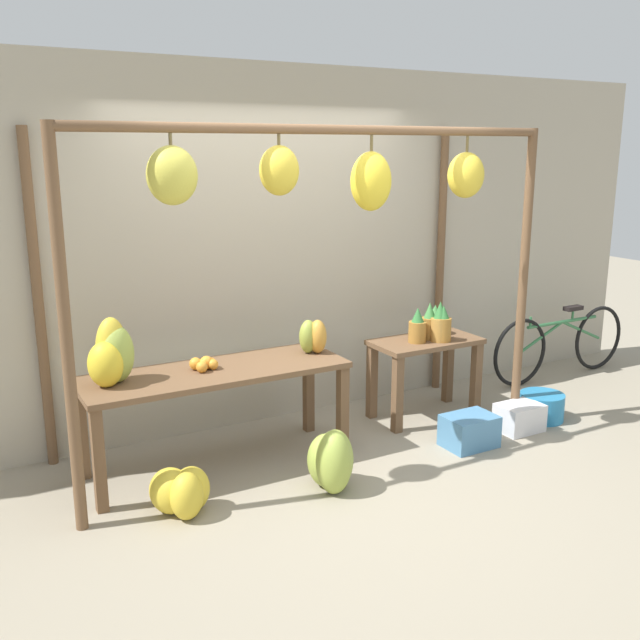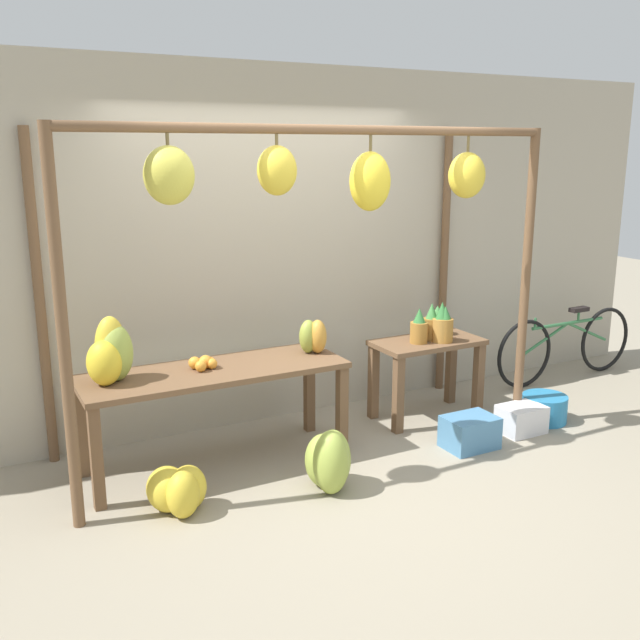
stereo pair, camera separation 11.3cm
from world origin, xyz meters
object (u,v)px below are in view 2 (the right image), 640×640
(parked_bicycle, at_px, (566,345))
(papaya_pile, at_px, (313,336))
(fruit_crate_purple, at_px, (521,419))
(banana_pile_on_table, at_px, (111,354))
(pineapple_cluster, at_px, (435,325))
(fruit_crate_white, at_px, (470,432))
(banana_pile_ground_left, at_px, (178,490))
(orange_pile, at_px, (204,363))
(blue_bucket, at_px, (544,408))
(banana_pile_ground_right, at_px, (329,461))

(parked_bicycle, xyz_separation_m, papaya_pile, (-2.85, -0.24, 0.49))
(fruit_crate_purple, bearing_deg, banana_pile_on_table, 168.81)
(pineapple_cluster, relative_size, parked_bicycle, 0.25)
(banana_pile_on_table, relative_size, fruit_crate_white, 1.12)
(banana_pile_on_table, height_order, banana_pile_ground_left, banana_pile_on_table)
(parked_bicycle, distance_m, papaya_pile, 2.90)
(banana_pile_on_table, distance_m, fruit_crate_white, 2.63)
(orange_pile, bearing_deg, pineapple_cluster, 0.50)
(blue_bucket, bearing_deg, banana_pile_ground_left, -178.72)
(blue_bucket, distance_m, papaya_pile, 2.06)
(pineapple_cluster, distance_m, banana_pile_ground_left, 2.48)
(banana_pile_on_table, height_order, blue_bucket, banana_pile_on_table)
(fruit_crate_white, bearing_deg, parked_bicycle, 24.77)
(banana_pile_ground_right, bearing_deg, papaya_pile, 70.57)
(pineapple_cluster, xyz_separation_m, papaya_pile, (-1.11, -0.02, 0.05))
(banana_pile_ground_left, bearing_deg, blue_bucket, 1.28)
(banana_pile_ground_left, bearing_deg, papaya_pile, 24.67)
(orange_pile, height_order, papaya_pile, papaya_pile)
(banana_pile_on_table, relative_size, banana_pile_ground_right, 0.99)
(banana_pile_ground_right, bearing_deg, parked_bicycle, 17.12)
(fruit_crate_white, distance_m, fruit_crate_purple, 0.55)
(pineapple_cluster, xyz_separation_m, parked_bicycle, (1.73, 0.22, -0.44))
(pineapple_cluster, xyz_separation_m, fruit_crate_white, (-0.13, -0.64, -0.66))
(pineapple_cluster, distance_m, fruit_crate_white, 0.93)
(fruit_crate_white, bearing_deg, papaya_pile, 147.82)
(parked_bicycle, bearing_deg, papaya_pile, -175.24)
(fruit_crate_white, bearing_deg, banana_pile_ground_right, -175.53)
(banana_pile_on_table, height_order, parked_bicycle, banana_pile_on_table)
(fruit_crate_purple, bearing_deg, orange_pile, 166.29)
(orange_pile, distance_m, blue_bucket, 2.82)
(banana_pile_on_table, bearing_deg, fruit_crate_purple, -11.19)
(banana_pile_ground_left, bearing_deg, orange_pile, 55.83)
(blue_bucket, bearing_deg, pineapple_cluster, 146.08)
(banana_pile_ground_right, relative_size, papaya_pile, 1.71)
(banana_pile_ground_left, distance_m, blue_bucket, 3.08)
(orange_pile, height_order, fruit_crate_purple, orange_pile)
(blue_bucket, height_order, parked_bicycle, parked_bicycle)
(parked_bicycle, xyz_separation_m, fruit_crate_purple, (-1.31, -0.81, -0.23))
(banana_pile_on_table, distance_m, orange_pile, 0.63)
(banana_pile_ground_right, bearing_deg, fruit_crate_purple, 4.50)
(pineapple_cluster, distance_m, blue_bucket, 1.13)
(banana_pile_ground_left, relative_size, blue_bucket, 1.25)
(fruit_crate_white, relative_size, blue_bucket, 1.06)
(blue_bucket, bearing_deg, banana_pile_on_table, 171.41)
(banana_pile_ground_right, bearing_deg, orange_pile, 128.93)
(fruit_crate_white, relative_size, fruit_crate_purple, 1.11)
(fruit_crate_white, bearing_deg, banana_pile_on_table, 165.41)
(fruit_crate_purple, bearing_deg, banana_pile_ground_right, -175.50)
(orange_pile, xyz_separation_m, parked_bicycle, (3.68, 0.24, -0.41))
(fruit_crate_white, distance_m, papaya_pile, 1.37)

